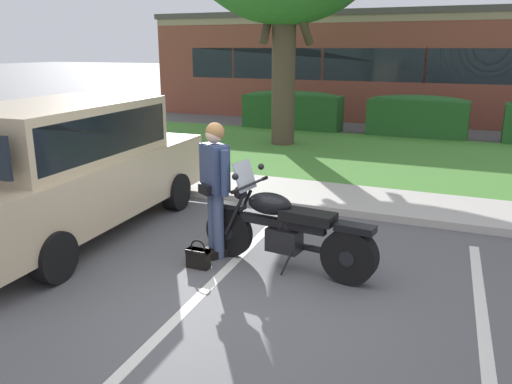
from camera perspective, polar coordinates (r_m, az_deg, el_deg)
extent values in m
plane|color=#565659|center=(5.94, -3.85, -10.14)|extent=(140.00, 140.00, 0.00)
cube|color=#B7B2A8|center=(8.57, 5.55, -1.58)|extent=(60.00, 0.20, 0.12)
cube|color=#B7B2A8|center=(9.35, 7.17, -0.28)|extent=(60.00, 1.50, 0.08)
cube|color=#478433|center=(12.96, 11.99, 3.90)|extent=(60.00, 6.12, 0.06)
cube|color=silver|center=(7.79, -22.91, -4.99)|extent=(0.40, 4.40, 0.01)
cube|color=silver|center=(6.15, -4.02, -9.16)|extent=(0.40, 4.40, 0.01)
cube|color=silver|center=(5.57, 23.57, -13.30)|extent=(0.40, 4.40, 0.01)
cylinder|color=black|center=(6.62, -2.95, -4.35)|extent=(0.65, 0.17, 0.64)
cylinder|color=black|center=(6.62, -2.95, -4.35)|extent=(0.19, 0.14, 0.18)
cylinder|color=black|center=(5.96, 10.17, -6.92)|extent=(0.66, 0.25, 0.64)
cylinder|color=black|center=(5.96, 10.17, -6.92)|extent=(0.20, 0.22, 0.18)
cube|color=black|center=(6.51, -3.00, -1.46)|extent=(0.45, 0.19, 0.06)
cube|color=black|center=(5.82, 10.79, -3.91)|extent=(0.46, 0.25, 0.08)
cylinder|color=black|center=(6.40, -2.36, -2.43)|extent=(0.31, 0.08, 0.58)
cylinder|color=black|center=(6.53, -1.60, -2.05)|extent=(0.31, 0.08, 0.58)
sphere|color=black|center=(6.37, -1.72, -0.07)|extent=(0.17, 0.17, 0.17)
cylinder|color=black|center=(6.27, -0.64, 0.81)|extent=(0.11, 0.72, 0.03)
cylinder|color=black|center=(5.97, -2.41, 0.05)|extent=(0.06, 0.10, 0.04)
cylinder|color=black|center=(6.57, 0.96, 1.50)|extent=(0.06, 0.10, 0.04)
sphere|color=black|center=(5.99, -2.28, 1.68)|extent=(0.08, 0.08, 0.08)
sphere|color=black|center=(6.49, 0.55, 2.78)|extent=(0.08, 0.08, 0.08)
cube|color=#B2BCC6|center=(6.28, -1.27, 1.78)|extent=(0.18, 0.37, 0.35)
cube|color=black|center=(6.19, 2.87, -3.45)|extent=(1.10, 0.22, 0.10)
ellipsoid|color=black|center=(6.19, 1.50, -1.27)|extent=(0.59, 0.38, 0.26)
cube|color=black|center=(6.01, 5.69, -2.69)|extent=(0.67, 0.35, 0.12)
cube|color=black|center=(6.24, 3.09, -5.23)|extent=(0.42, 0.28, 0.28)
cylinder|color=black|center=(6.20, 2.83, -3.79)|extent=(0.19, 0.14, 0.21)
cylinder|color=black|center=(6.17, 3.39, -3.90)|extent=(0.19, 0.14, 0.21)
cylinder|color=black|center=(6.25, 6.70, -6.27)|extent=(0.61, 0.15, 0.08)
cylinder|color=black|center=(6.18, 8.41, -6.59)|extent=(0.61, 0.15, 0.08)
cylinder|color=black|center=(6.14, 3.38, -7.72)|extent=(0.13, 0.11, 0.30)
cube|color=black|center=(6.65, -4.19, -6.77)|extent=(0.22, 0.26, 0.10)
cube|color=black|center=(6.77, -4.78, -6.39)|extent=(0.22, 0.26, 0.10)
cylinder|color=#47567A|center=(6.53, -4.10, -3.64)|extent=(0.14, 0.14, 0.86)
cylinder|color=#47567A|center=(6.64, -4.71, -3.31)|extent=(0.14, 0.14, 0.86)
cube|color=navy|center=(6.39, -4.54, 2.64)|extent=(0.44, 0.39, 0.58)
cube|color=navy|center=(6.33, -4.59, 5.02)|extent=(0.36, 0.33, 0.06)
sphere|color=beige|center=(6.31, -4.62, 6.27)|extent=(0.21, 0.21, 0.21)
sphere|color=olive|center=(6.31, -4.51, 6.55)|extent=(0.23, 0.23, 0.23)
cube|color=black|center=(6.39, -5.51, 0.30)|extent=(0.24, 0.20, 0.12)
cylinder|color=navy|center=(6.19, -3.44, 2.05)|extent=(0.09, 0.09, 0.56)
cylinder|color=navy|center=(6.60, -5.56, 2.85)|extent=(0.09, 0.09, 0.56)
cube|color=black|center=(6.36, -6.34, -7.23)|extent=(0.28, 0.12, 0.24)
cube|color=black|center=(6.32, -6.39, -6.41)|extent=(0.28, 0.13, 0.04)
torus|color=black|center=(6.31, -6.37, -6.06)|extent=(0.20, 0.02, 0.20)
cube|color=tan|center=(7.82, -19.70, 0.77)|extent=(2.22, 4.82, 0.80)
cube|color=tan|center=(7.55, -20.95, 6.22)|extent=(1.91, 3.02, 0.76)
cube|color=black|center=(8.12, -25.49, 6.32)|extent=(0.23, 2.72, 0.55)
cube|color=black|center=(7.05, -15.72, 6.06)|extent=(0.23, 2.72, 0.55)
cube|color=black|center=(8.52, -15.60, 7.37)|extent=(1.57, 0.34, 0.51)
cube|color=black|center=(9.79, -10.80, 2.46)|extent=(1.90, 0.23, 0.20)
cylinder|color=black|center=(9.56, -18.21, 1.00)|extent=(0.28, 0.62, 0.60)
cylinder|color=black|center=(8.60, -8.75, 0.05)|extent=(0.28, 0.62, 0.60)
cylinder|color=black|center=(6.33, -21.31, -6.61)|extent=(0.28, 0.62, 0.60)
cylinder|color=#4C3D2D|center=(13.96, 3.02, 11.86)|extent=(0.61, 0.61, 3.36)
cylinder|color=#4C3D2D|center=(13.77, 5.22, 17.79)|extent=(0.21, 1.18, 1.04)
cylinder|color=#4C3D2D|center=(14.10, 1.48, 18.78)|extent=(0.21, 1.00, 1.47)
cube|color=#235623|center=(16.92, 3.99, 8.66)|extent=(3.14, 0.90, 1.10)
ellipsoid|color=#235623|center=(16.87, 4.02, 10.51)|extent=(2.98, 0.84, 0.28)
cube|color=#235623|center=(16.06, 17.20, 7.63)|extent=(2.82, 0.90, 1.10)
ellipsoid|color=#235623|center=(16.00, 17.36, 9.58)|extent=(2.68, 0.84, 0.28)
cube|color=brown|center=(22.79, 19.23, 12.80)|extent=(20.51, 9.03, 3.62)
cube|color=#998466|center=(18.35, 18.47, 17.70)|extent=(20.51, 0.10, 0.24)
cube|color=#4C4742|center=(22.81, 19.68, 17.59)|extent=(20.71, 9.12, 0.20)
cube|color=#1E282D|center=(18.32, 18.05, 13.00)|extent=(17.43, 0.06, 1.10)
cube|color=brown|center=(20.26, -2.52, 13.90)|extent=(0.08, 0.04, 1.20)
cube|color=brown|center=(18.99, 7.26, 13.68)|extent=(0.08, 0.04, 1.20)
cube|color=brown|center=(18.31, 18.05, 13.00)|extent=(0.08, 0.04, 1.20)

